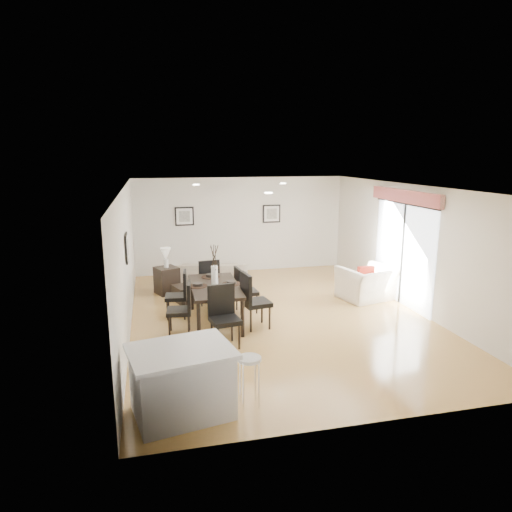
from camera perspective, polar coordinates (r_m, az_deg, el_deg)
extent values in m
plane|color=tan|center=(9.65, 2.86, -7.58)|extent=(8.00, 8.00, 0.00)
cube|color=silver|center=(13.10, -1.90, 3.91)|extent=(6.00, 0.04, 2.70)
cube|color=silver|center=(5.69, 14.26, -8.11)|extent=(6.00, 0.04, 2.70)
cube|color=silver|center=(8.93, -15.88, -0.66)|extent=(0.04, 8.00, 2.70)
cube|color=silver|center=(10.49, 18.90, 1.06)|extent=(0.04, 8.00, 2.70)
cube|color=white|center=(9.08, 3.05, 8.63)|extent=(6.00, 8.00, 0.02)
imported|color=#9E9280|center=(12.12, -5.70, -2.02)|extent=(2.03, 1.07, 0.56)
imported|color=white|center=(10.97, 13.74, -3.33)|extent=(1.40, 1.29, 0.77)
imported|color=#365625|center=(12.83, 26.86, -2.13)|extent=(0.50, 0.50, 0.73)
cube|color=black|center=(9.15, -5.18, -3.83)|extent=(0.97, 1.89, 0.06)
cylinder|color=black|center=(8.41, -7.17, -8.17)|extent=(0.07, 0.07, 0.72)
cylinder|color=black|center=(10.05, -8.03, -4.70)|extent=(0.07, 0.07, 0.72)
cylinder|color=black|center=(8.50, -1.68, -7.83)|extent=(0.07, 0.07, 0.72)
cylinder|color=black|center=(10.13, -3.45, -4.45)|extent=(0.07, 0.07, 0.72)
cube|color=black|center=(8.73, -9.60, -6.82)|extent=(0.50, 0.50, 0.08)
cube|color=black|center=(8.63, -8.36, -5.01)|extent=(0.11, 0.45, 0.54)
cylinder|color=black|center=(8.99, -10.62, -7.94)|extent=(0.04, 0.04, 0.41)
cylinder|color=black|center=(8.97, -8.35, -7.90)|extent=(0.04, 0.04, 0.41)
cylinder|color=black|center=(8.66, -10.78, -8.75)|extent=(0.04, 0.04, 0.41)
cylinder|color=black|center=(8.64, -8.42, -8.72)|extent=(0.04, 0.04, 0.41)
cube|color=black|center=(9.61, -9.96, -5.06)|extent=(0.49, 0.49, 0.08)
cube|color=black|center=(9.52, -8.87, -3.44)|extent=(0.11, 0.44, 0.53)
cylinder|color=black|center=(9.86, -10.87, -6.10)|extent=(0.03, 0.03, 0.40)
cylinder|color=black|center=(9.84, -8.85, -6.06)|extent=(0.03, 0.03, 0.40)
cylinder|color=black|center=(9.54, -11.00, -6.76)|extent=(0.03, 0.03, 0.40)
cylinder|color=black|center=(9.52, -8.92, -6.72)|extent=(0.03, 0.03, 0.40)
cube|color=black|center=(8.91, 0.06, -5.89)|extent=(0.57, 0.57, 0.09)
cube|color=black|center=(8.74, -1.26, -4.10)|extent=(0.14, 0.50, 0.60)
cylinder|color=black|center=(8.90, 1.71, -7.77)|extent=(0.04, 0.04, 0.46)
cylinder|color=black|center=(8.76, -0.66, -8.10)|extent=(0.04, 0.04, 0.46)
cylinder|color=black|center=(9.24, 0.75, -6.99)|extent=(0.04, 0.04, 0.46)
cylinder|color=black|center=(9.11, -1.55, -7.29)|extent=(0.04, 0.04, 0.46)
cube|color=black|center=(9.80, -1.19, -4.52)|extent=(0.48, 0.48, 0.08)
cube|color=black|center=(9.67, -2.29, -3.03)|extent=(0.09, 0.45, 0.53)
cylinder|color=black|center=(9.76, 0.09, -6.06)|extent=(0.03, 0.03, 0.40)
cylinder|color=black|center=(9.67, -1.87, -6.26)|extent=(0.03, 0.03, 0.40)
cylinder|color=black|center=(10.07, -0.52, -5.46)|extent=(0.03, 0.03, 0.40)
cylinder|color=black|center=(9.98, -2.43, -5.65)|extent=(0.03, 0.03, 0.40)
cube|color=black|center=(8.06, -3.88, -8.04)|extent=(0.56, 0.56, 0.09)
cube|color=black|center=(8.15, -4.38, -5.51)|extent=(0.49, 0.14, 0.58)
cylinder|color=black|center=(7.93, -4.75, -10.46)|extent=(0.04, 0.04, 0.45)
cylinder|color=black|center=(8.27, -5.55, -9.48)|extent=(0.04, 0.04, 0.45)
cylinder|color=black|center=(8.04, -2.11, -10.09)|extent=(0.04, 0.04, 0.45)
cylinder|color=black|center=(8.38, -3.01, -9.14)|extent=(0.04, 0.04, 0.45)
cube|color=black|center=(10.41, -6.11, -3.41)|extent=(0.53, 0.53, 0.08)
cube|color=black|center=(10.14, -5.86, -2.10)|extent=(0.47, 0.12, 0.56)
cylinder|color=black|center=(10.70, -5.38, -4.38)|extent=(0.04, 0.04, 0.43)
cylinder|color=black|center=(10.36, -4.84, -4.93)|extent=(0.04, 0.04, 0.43)
cylinder|color=black|center=(10.61, -7.29, -4.56)|extent=(0.04, 0.04, 0.43)
cylinder|color=black|center=(10.27, -6.81, -5.13)|extent=(0.04, 0.04, 0.43)
cylinder|color=white|center=(9.08, -5.21, -2.45)|extent=(0.14, 0.14, 0.39)
cylinder|color=black|center=(9.18, -3.09, -3.49)|extent=(0.38, 0.38, 0.01)
cylinder|color=black|center=(9.18, -3.09, -3.28)|extent=(0.20, 0.20, 0.06)
cylinder|color=black|center=(9.73, -5.70, -2.62)|extent=(0.38, 0.38, 0.01)
cylinder|color=black|center=(9.72, -5.70, -2.42)|extent=(0.20, 0.20, 0.06)
cylinder|color=black|center=(9.10, -7.29, -3.73)|extent=(0.38, 0.38, 0.01)
cylinder|color=black|center=(9.09, -7.30, -3.53)|extent=(0.20, 0.20, 0.06)
cylinder|color=black|center=(8.55, -4.60, -4.74)|extent=(0.38, 0.38, 0.01)
cylinder|color=black|center=(8.54, -4.60, -4.52)|extent=(0.20, 0.20, 0.06)
cube|color=black|center=(10.77, -7.71, -4.47)|extent=(1.06, 0.85, 0.37)
cube|color=black|center=(11.31, -11.08, -3.01)|extent=(0.65, 0.65, 0.66)
cylinder|color=white|center=(11.21, -11.17, -0.89)|extent=(0.11, 0.11, 0.20)
cone|color=white|center=(11.16, -11.22, 0.30)|extent=(0.25, 0.25, 0.27)
cube|color=maroon|center=(10.76, 13.55, -2.27)|extent=(0.39, 0.15, 0.38)
cube|color=silver|center=(6.20, -9.24, -15.48)|extent=(1.35, 1.11, 0.85)
cube|color=silver|center=(6.00, -9.40, -11.66)|extent=(1.46, 1.23, 0.06)
cylinder|color=silver|center=(6.19, -0.83, -12.74)|extent=(0.32, 0.32, 0.05)
cylinder|color=silver|center=(6.46, -0.07, -14.96)|extent=(0.02, 0.02, 0.67)
cylinder|color=silver|center=(6.42, -1.98, -15.15)|extent=(0.02, 0.02, 0.67)
cylinder|color=silver|center=(6.23, -1.59, -16.03)|extent=(0.02, 0.02, 0.67)
cylinder|color=silver|center=(6.28, 0.38, -15.83)|extent=(0.02, 0.02, 0.67)
cube|color=black|center=(12.81, -8.94, 4.92)|extent=(0.52, 0.03, 0.52)
cube|color=white|center=(12.81, -8.94, 4.92)|extent=(0.44, 0.04, 0.44)
cube|color=#605F5A|center=(12.81, -8.94, 4.92)|extent=(0.30, 0.04, 0.30)
cube|color=black|center=(13.23, 1.96, 5.31)|extent=(0.52, 0.03, 0.52)
cube|color=white|center=(13.23, 1.96, 5.31)|extent=(0.44, 0.04, 0.44)
cube|color=#605F5A|center=(13.23, 1.96, 5.31)|extent=(0.30, 0.04, 0.30)
cube|color=black|center=(8.68, -15.85, 0.98)|extent=(0.03, 0.52, 0.52)
cube|color=white|center=(8.68, -15.85, 0.98)|extent=(0.04, 0.44, 0.44)
cube|color=#605F5A|center=(8.68, -15.85, 0.98)|extent=(0.04, 0.30, 0.30)
cube|color=white|center=(10.78, 17.89, 0.20)|extent=(0.02, 2.40, 2.25)
cube|color=black|center=(10.77, 17.80, 0.19)|extent=(0.03, 0.05, 2.25)
cube|color=black|center=(10.59, 18.21, 6.25)|extent=(0.03, 2.50, 0.05)
cube|color=maroon|center=(10.56, 18.09, 7.11)|extent=(0.10, 2.70, 0.28)
plane|color=gray|center=(12.19, 25.74, -4.52)|extent=(6.00, 6.00, 0.00)
cube|color=brown|center=(14.45, 23.48, 2.28)|extent=(0.35, 0.35, 2.00)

